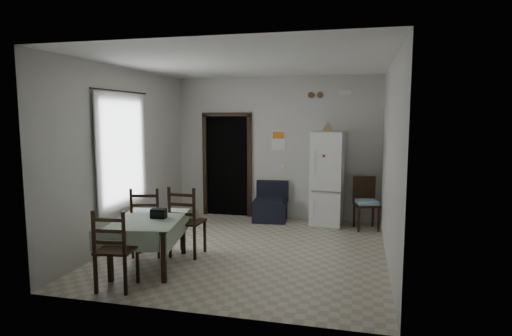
{
  "coord_description": "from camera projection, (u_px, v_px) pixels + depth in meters",
  "views": [
    {
      "loc": [
        1.67,
        -6.35,
        2.11
      ],
      "look_at": [
        0.0,
        0.5,
        1.25
      ],
      "focal_mm": 30.0,
      "sensor_mm": 36.0,
      "label": 1
    }
  ],
  "objects": [
    {
      "name": "dining_table",
      "position": [
        150.0,
        242.0,
        5.99
      ],
      "size": [
        1.12,
        1.48,
        0.69
      ],
      "primitive_type": null,
      "rotation": [
        0.0,
        0.0,
        0.19
      ],
      "color": "#94A68E",
      "rests_on": "ground"
    },
    {
      "name": "light_switch",
      "position": [
        283.0,
        165.0,
        8.76
      ],
      "size": [
        0.08,
        0.02,
        0.12
      ],
      "primitive_type": "cube",
      "color": "beige",
      "rests_on": "ground"
    },
    {
      "name": "curtain",
      "position": [
        123.0,
        151.0,
        6.87
      ],
      "size": [
        0.02,
        1.45,
        1.85
      ],
      "primitive_type": "cube",
      "color": "silver",
      "rests_on": "ground"
    },
    {
      "name": "ground",
      "position": [
        249.0,
        250.0,
        6.77
      ],
      "size": [
        4.5,
        4.5,
        0.0
      ],
      "primitive_type": "plane",
      "color": "beige",
      "rests_on": "ground"
    },
    {
      "name": "wall_right",
      "position": [
        390.0,
        162.0,
        6.1
      ],
      "size": [
        0.02,
        4.5,
        2.9
      ],
      "primitive_type": null,
      "color": "beige",
      "rests_on": "ground"
    },
    {
      "name": "dining_chair_near_head",
      "position": [
        116.0,
        249.0,
        5.21
      ],
      "size": [
        0.48,
        0.48,
        1.01
      ],
      "primitive_type": null,
      "rotation": [
        0.0,
        0.0,
        3.27
      ],
      "color": "black",
      "rests_on": "ground"
    },
    {
      "name": "calendar",
      "position": [
        279.0,
        140.0,
        8.72
      ],
      "size": [
        0.28,
        0.02,
        0.4
      ],
      "primitive_type": "cube",
      "color": "white",
      "rests_on": "ground"
    },
    {
      "name": "wall_left",
      "position": [
        126.0,
        156.0,
        7.09
      ],
      "size": [
        0.02,
        4.5,
        2.9
      ],
      "primitive_type": null,
      "color": "beige",
      "rests_on": "ground"
    },
    {
      "name": "emergency_light",
      "position": [
        345.0,
        93.0,
        8.28
      ],
      "size": [
        0.25,
        0.07,
        0.09
      ],
      "primitive_type": "cube",
      "color": "white",
      "rests_on": "ground"
    },
    {
      "name": "vent_right",
      "position": [
        320.0,
        95.0,
        8.42
      ],
      "size": [
        0.12,
        0.03,
        0.12
      ],
      "primitive_type": "cylinder",
      "rotation": [
        1.57,
        0.0,
        0.0
      ],
      "color": "brown",
      "rests_on": "ground"
    },
    {
      "name": "ceiling",
      "position": [
        248.0,
        63.0,
        6.42
      ],
      "size": [
        4.2,
        4.5,
        0.02
      ],
      "primitive_type": null,
      "color": "white",
      "rests_on": "ground"
    },
    {
      "name": "dining_chair_far_left",
      "position": [
        148.0,
        221.0,
        6.51
      ],
      "size": [
        0.55,
        0.55,
        1.05
      ],
      "primitive_type": null,
      "rotation": [
        0.0,
        0.0,
        3.38
      ],
      "color": "black",
      "rests_on": "ground"
    },
    {
      "name": "navy_seat",
      "position": [
        270.0,
        202.0,
        8.6
      ],
      "size": [
        0.7,
        0.68,
        0.79
      ],
      "primitive_type": null,
      "rotation": [
        0.0,
        0.0,
        0.08
      ],
      "color": "black",
      "rests_on": "ground"
    },
    {
      "name": "vent_left",
      "position": [
        311.0,
        95.0,
        8.46
      ],
      "size": [
        0.12,
        0.03,
        0.12
      ],
      "primitive_type": "cylinder",
      "rotation": [
        1.57,
        0.0,
        0.0
      ],
      "color": "brown",
      "rests_on": "ground"
    },
    {
      "name": "wall_back",
      "position": [
        276.0,
        148.0,
        8.77
      ],
      "size": [
        4.2,
        0.02,
        2.9
      ],
      "primitive_type": null,
      "color": "beige",
      "rests_on": "ground"
    },
    {
      "name": "black_bag",
      "position": [
        159.0,
        213.0,
        5.96
      ],
      "size": [
        0.22,
        0.14,
        0.14
      ],
      "primitive_type": "cube",
      "rotation": [
        0.0,
        0.0,
        0.09
      ],
      "color": "black",
      "rests_on": "dining_table"
    },
    {
      "name": "tan_cone",
      "position": [
        328.0,
        127.0,
        8.08
      ],
      "size": [
        0.24,
        0.24,
        0.19
      ],
      "primitive_type": "cone",
      "rotation": [
        0.0,
        0.0,
        -0.08
      ],
      "color": "tan",
      "rests_on": "fridge"
    },
    {
      "name": "curtain_rod",
      "position": [
        121.0,
        91.0,
        6.76
      ],
      "size": [
        0.02,
        1.6,
        0.02
      ],
      "primitive_type": "cylinder",
      "rotation": [
        1.57,
        0.0,
        0.0
      ],
      "color": "black",
      "rests_on": "ground"
    },
    {
      "name": "doorway",
      "position": [
        230.0,
        165.0,
        9.26
      ],
      "size": [
        1.06,
        0.52,
        2.22
      ],
      "color": "black",
      "rests_on": "ground"
    },
    {
      "name": "corner_chair",
      "position": [
        366.0,
        204.0,
        7.96
      ],
      "size": [
        0.52,
        0.52,
        0.98
      ],
      "primitive_type": null,
      "rotation": [
        0.0,
        0.0,
        0.26
      ],
      "color": "black",
      "rests_on": "ground"
    },
    {
      "name": "window_recess",
      "position": [
        117.0,
        151.0,
        6.9
      ],
      "size": [
        0.1,
        1.2,
        1.6
      ],
      "primitive_type": "cube",
      "color": "silver",
      "rests_on": "ground"
    },
    {
      "name": "dining_chair_far_right",
      "position": [
        187.0,
        220.0,
        6.48
      ],
      "size": [
        0.47,
        0.47,
        1.07
      ],
      "primitive_type": null,
      "rotation": [
        0.0,
        0.0,
        3.11
      ],
      "color": "black",
      "rests_on": "ground"
    },
    {
      "name": "fridge",
      "position": [
        327.0,
        178.0,
        8.27
      ],
      "size": [
        0.65,
        0.65,
        1.81
      ],
      "primitive_type": null,
      "rotation": [
        0.0,
        0.0,
        -0.11
      ],
      "color": "white",
      "rests_on": "ground"
    },
    {
      "name": "calendar_image",
      "position": [
        279.0,
        135.0,
        8.71
      ],
      "size": [
        0.24,
        0.01,
        0.14
      ],
      "primitive_type": "cube",
      "color": "orange",
      "rests_on": "ground"
    },
    {
      "name": "wall_front",
      "position": [
        193.0,
        180.0,
        4.43
      ],
      "size": [
        4.2,
        0.02,
        2.9
      ],
      "primitive_type": null,
      "color": "beige",
      "rests_on": "ground"
    }
  ]
}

